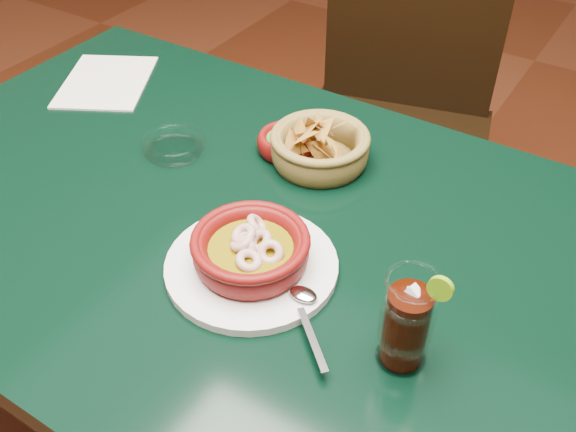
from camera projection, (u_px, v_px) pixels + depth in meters
The scene contains 8 objects.
dining_table at pixel (222, 253), 1.05m from camera, with size 1.20×0.80×0.75m.
dining_chair at pixel (396, 116), 1.58m from camera, with size 0.55×0.55×0.98m.
shrimp_plate at pixel (251, 254), 0.86m from camera, with size 0.30×0.24×0.07m.
chip_basket at pixel (320, 148), 1.05m from camera, with size 0.20×0.20×0.11m.
guacamole_ramekin at pixel (286, 143), 1.08m from camera, with size 0.12×0.12×0.04m.
cola_drink at pixel (407, 322), 0.73m from camera, with size 0.13×0.13×0.15m.
glass_ashtray at pixel (174, 145), 1.09m from camera, with size 0.12×0.12×0.03m.
paper_menu at pixel (106, 82), 1.28m from camera, with size 0.25×0.27×0.00m.
Camera 1 is at (0.50, -0.58, 1.38)m, focal length 40.00 mm.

